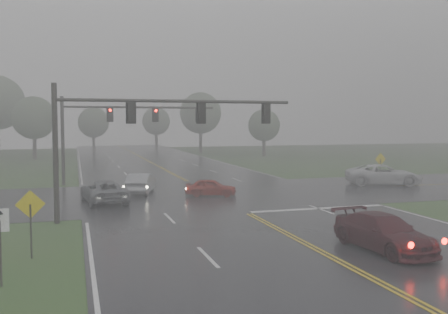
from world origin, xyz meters
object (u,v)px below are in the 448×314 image
object	(u,v)px
sedan_silver	(141,193)
sedan_maroon	(383,251)
pickup_white	(383,185)
sedan_red	(211,196)
car_grey	(104,202)
signal_gantry_far	(112,123)
signal_gantry_near	(134,125)

from	to	relation	value
sedan_silver	sedan_maroon	bearing A→B (deg)	128.40
pickup_white	sedan_red	bearing A→B (deg)	116.83
sedan_maroon	sedan_red	world-z (taller)	sedan_maroon
car_grey	signal_gantry_far	size ratio (longest dim) A/B	0.40
sedan_maroon	sedan_red	bearing A→B (deg)	94.07
sedan_red	signal_gantry_far	world-z (taller)	signal_gantry_far
car_grey	pickup_white	xyz separation A→B (m)	(22.44, 2.56, 0.00)
pickup_white	sedan_silver	bearing A→B (deg)	107.22
sedan_red	pickup_white	bearing A→B (deg)	-62.97
car_grey	signal_gantry_near	distance (m)	7.96
sedan_red	signal_gantry_near	size ratio (longest dim) A/B	0.27
signal_gantry_near	sedan_maroon	bearing A→B (deg)	-47.10
sedan_silver	pickup_white	size ratio (longest dim) A/B	0.73
sedan_red	signal_gantry_near	xyz separation A→B (m)	(-6.01, -6.76, 4.99)
signal_gantry_far	sedan_red	bearing A→B (deg)	-57.00
sedan_red	car_grey	bearing A→B (deg)	115.40
sedan_maroon	sedan_silver	bearing A→B (deg)	105.37
sedan_silver	car_grey	world-z (taller)	sedan_silver
sedan_maroon	signal_gantry_near	bearing A→B (deg)	127.30
sedan_maroon	car_grey	bearing A→B (deg)	117.39
car_grey	sedan_red	bearing A→B (deg)	177.45
pickup_white	signal_gantry_far	size ratio (longest dim) A/B	0.47
car_grey	pickup_white	size ratio (longest dim) A/B	0.85
sedan_maroon	signal_gantry_far	world-z (taller)	signal_gantry_far
sedan_maroon	pickup_white	world-z (taller)	pickup_white
sedan_maroon	sedan_silver	distance (m)	20.30
car_grey	signal_gantry_near	xyz separation A→B (m)	(1.30, -6.07, 4.99)
signal_gantry_near	car_grey	bearing A→B (deg)	102.05
sedan_red	sedan_silver	bearing A→B (deg)	78.58
sedan_red	pickup_white	distance (m)	15.24
sedan_maroon	car_grey	size ratio (longest dim) A/B	0.96
sedan_red	sedan_maroon	bearing A→B (deg)	-150.34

